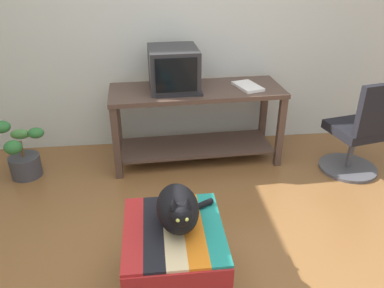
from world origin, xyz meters
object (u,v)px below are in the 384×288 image
book (248,86)px  office_chair (360,134)px  potted_plant (22,156)px  keyboard (179,93)px  cat (178,209)px  tv_monitor (173,69)px  ottoman_with_blanket (174,258)px  desk (196,112)px

book → office_chair: office_chair is taller
potted_plant → keyboard: bearing=0.9°
cat → office_chair: office_chair is taller
tv_monitor → book: tv_monitor is taller
tv_monitor → potted_plant: 1.54m
tv_monitor → ottoman_with_blanket: size_ratio=0.76×
tv_monitor → keyboard: 0.24m
keyboard → ottoman_with_blanket: size_ratio=0.62×
tv_monitor → book: 0.69m
cat → book: bearing=60.6°
book → potted_plant: 2.11m
office_chair → tv_monitor: bearing=-27.8°
desk → potted_plant: bearing=-176.7°
keyboard → potted_plant: (-1.40, -0.02, -0.52)m
tv_monitor → ottoman_with_blanket: bearing=-96.6°
keyboard → cat: size_ratio=1.01×
keyboard → ottoman_with_blanket: keyboard is taller
cat → potted_plant: (-1.28, 1.38, -0.36)m
desk → office_chair: size_ratio=1.78×
ottoman_with_blanket → cat: cat is taller
keyboard → book: size_ratio=1.34×
book → cat: bearing=-133.3°
desk → ottoman_with_blanket: size_ratio=2.46×
keyboard → book: 0.64m
book → office_chair: 1.07m
ottoman_with_blanket → potted_plant: potted_plant is taller
book → ottoman_with_blanket: book is taller
book → potted_plant: (-2.03, -0.13, -0.52)m
ottoman_with_blanket → cat: bearing=37.7°
keyboard → office_chair: size_ratio=0.45×
potted_plant → office_chair: bearing=-5.1°
cat → potted_plant: 1.92m
desk → book: size_ratio=5.32×
desk → keyboard: 0.32m
keyboard → office_chair: 1.63m
keyboard → office_chair: (1.56, -0.29, -0.34)m
desk → keyboard: (-0.17, -0.13, 0.24)m
keyboard → potted_plant: keyboard is taller
desk → tv_monitor: bearing=169.0°
desk → book: 0.52m
desk → tv_monitor: 0.46m
desk → cat: bearing=-103.1°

